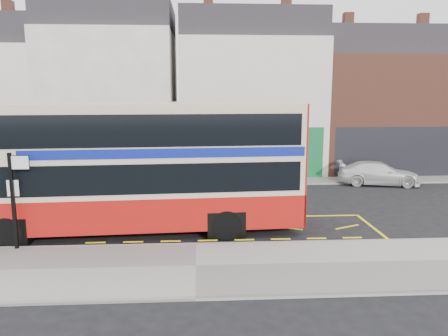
{
  "coord_description": "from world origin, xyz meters",
  "views": [
    {
      "loc": [
        0.13,
        -14.8,
        5.35
      ],
      "look_at": [
        1.1,
        2.0,
        2.37
      ],
      "focal_mm": 35.0,
      "sensor_mm": 36.0,
      "label": 1
    }
  ],
  "objects": [
    {
      "name": "ground",
      "position": [
        0.0,
        0.0,
        0.0
      ],
      "size": [
        120.0,
        120.0,
        0.0
      ],
      "primitive_type": "plane",
      "color": "black",
      "rests_on": "ground"
    },
    {
      "name": "pavement",
      "position": [
        0.0,
        -2.3,
        0.07
      ],
      "size": [
        40.0,
        4.0,
        0.15
      ],
      "primitive_type": "cube",
      "color": "#999791",
      "rests_on": "ground"
    },
    {
      "name": "kerb",
      "position": [
        0.0,
        -0.38,
        0.07
      ],
      "size": [
        40.0,
        0.15,
        0.15
      ],
      "primitive_type": "cube",
      "color": "gray",
      "rests_on": "ground"
    },
    {
      "name": "far_pavement",
      "position": [
        0.0,
        11.0,
        0.07
      ],
      "size": [
        50.0,
        3.0,
        0.15
      ],
      "primitive_type": "cube",
      "color": "#999791",
      "rests_on": "ground"
    },
    {
      "name": "road_markings",
      "position": [
        0.0,
        1.6,
        0.01
      ],
      "size": [
        14.0,
        3.4,
        0.01
      ],
      "primitive_type": null,
      "color": "#FFF60D",
      "rests_on": "ground"
    },
    {
      "name": "terrace_left",
      "position": [
        -5.5,
        14.99,
        5.32
      ],
      "size": [
        8.0,
        8.01,
        11.8
      ],
      "color": "white",
      "rests_on": "ground"
    },
    {
      "name": "terrace_green_shop",
      "position": [
        3.5,
        14.99,
        5.07
      ],
      "size": [
        9.0,
        8.01,
        11.3
      ],
      "color": "white",
      "rests_on": "ground"
    },
    {
      "name": "terrace_right",
      "position": [
        12.5,
        14.99,
        4.57
      ],
      "size": [
        9.0,
        8.01,
        10.3
      ],
      "color": "brown",
      "rests_on": "ground"
    },
    {
      "name": "double_decker_bus",
      "position": [
        -2.17,
        1.46,
        2.59
      ],
      "size": [
        12.45,
        3.51,
        4.92
      ],
      "rotation": [
        0.0,
        0.0,
        0.06
      ],
      "color": "beige",
      "rests_on": "ground"
    },
    {
      "name": "bus_stop_post",
      "position": [
        -5.93,
        -0.48,
        2.08
      ],
      "size": [
        0.8,
        0.14,
        3.23
      ],
      "rotation": [
        0.0,
        0.0,
        0.02
      ],
      "color": "black",
      "rests_on": "pavement"
    },
    {
      "name": "car_silver",
      "position": [
        -9.18,
        8.36,
        0.68
      ],
      "size": [
        4.09,
        1.92,
        1.35
      ],
      "primitive_type": "imported",
      "rotation": [
        0.0,
        0.0,
        1.49
      ],
      "color": "#AFAFB4",
      "rests_on": "ground"
    },
    {
      "name": "car_grey",
      "position": [
        -2.74,
        9.21,
        0.75
      ],
      "size": [
        4.79,
        2.62,
        1.5
      ],
      "primitive_type": "imported",
      "rotation": [
        0.0,
        0.0,
        1.81
      ],
      "color": "#3B3F43",
      "rests_on": "ground"
    },
    {
      "name": "car_white",
      "position": [
        10.45,
        9.36,
        0.66
      ],
      "size": [
        4.85,
        2.73,
        1.33
      ],
      "primitive_type": "imported",
      "rotation": [
        0.0,
        0.0,
        1.37
      ],
      "color": "white",
      "rests_on": "ground"
    },
    {
      "name": "street_tree_right",
      "position": [
        8.76,
        12.42,
        3.06
      ],
      "size": [
        2.08,
        2.08,
        4.5
      ],
      "color": "#311F16",
      "rests_on": "ground"
    }
  ]
}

